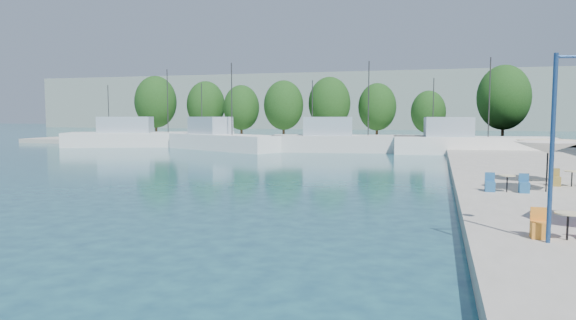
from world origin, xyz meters
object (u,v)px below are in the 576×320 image
(trawler_01, at_px, (147,138))
(trawler_02, at_px, (221,141))
(umbrella_white, at_px, (548,148))
(trawler_04, at_px, (468,144))
(street_lamp, at_px, (566,112))
(trawler_03, at_px, (348,142))
(umbrella_cream, at_px, (548,145))

(trawler_01, xyz_separation_m, trawler_02, (11.77, -3.47, 0.00))
(umbrella_white, bearing_deg, trawler_04, 93.25)
(trawler_04, xyz_separation_m, street_lamp, (0.27, -40.60, 3.02))
(trawler_01, relative_size, street_lamp, 4.29)
(trawler_03, bearing_deg, trawler_01, 165.28)
(trawler_01, bearing_deg, trawler_03, -27.13)
(umbrella_white, height_order, umbrella_cream, umbrella_white)
(trawler_02, relative_size, street_lamp, 3.11)
(trawler_03, relative_size, umbrella_white, 6.29)
(trawler_04, bearing_deg, trawler_01, 170.12)
(trawler_01, relative_size, umbrella_white, 7.58)
(trawler_02, distance_m, street_lamp, 48.10)
(umbrella_white, bearing_deg, trawler_02, 134.12)
(trawler_04, height_order, umbrella_white, trawler_04)
(trawler_02, height_order, umbrella_cream, trawler_02)
(trawler_02, bearing_deg, umbrella_white, -19.58)
(trawler_02, xyz_separation_m, trawler_03, (14.54, 1.16, -0.00))
(trawler_01, xyz_separation_m, trawler_04, (38.72, -2.41, 0.00))
(trawler_01, distance_m, trawler_03, 26.41)
(trawler_02, relative_size, umbrella_white, 5.50)
(trawler_01, bearing_deg, trawler_04, -25.66)
(trawler_03, xyz_separation_m, trawler_04, (12.41, -0.09, 0.00))
(trawler_03, bearing_deg, umbrella_cream, -70.85)
(trawler_03, relative_size, street_lamp, 3.56)
(trawler_03, xyz_separation_m, street_lamp, (12.68, -40.70, 3.02))
(trawler_01, xyz_separation_m, trawler_03, (26.31, -2.31, 0.00))
(trawler_01, distance_m, umbrella_cream, 50.56)
(trawler_03, height_order, umbrella_white, trawler_03)
(trawler_04, bearing_deg, street_lamp, -95.94)
(trawler_01, distance_m, trawler_02, 12.27)
(trawler_03, distance_m, trawler_04, 12.41)
(trawler_01, height_order, trawler_02, same)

